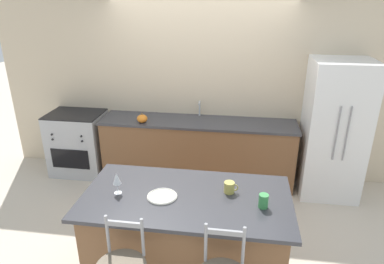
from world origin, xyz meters
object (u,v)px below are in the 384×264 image
at_px(wine_glass, 117,179).
at_px(coffee_mug, 230,187).
at_px(oven_range, 79,143).
at_px(pumpkin_decoration, 142,119).
at_px(refrigerator, 334,130).
at_px(tumbler_cup, 263,201).
at_px(dinner_plate, 162,196).

bearing_deg(wine_glass, coffee_mug, 9.04).
bearing_deg(oven_range, coffee_mug, -37.86).
bearing_deg(pumpkin_decoration, refrigerator, 2.51).
bearing_deg(wine_glass, pumpkin_decoration, 99.41).
xyz_separation_m(oven_range, wine_glass, (1.37, -1.97, 0.62)).
bearing_deg(coffee_mug, pumpkin_decoration, 127.49).
bearing_deg(coffee_mug, tumbler_cup, -33.38).
distance_m(refrigerator, oven_range, 3.66).
height_order(oven_range, pumpkin_decoration, pumpkin_decoration).
bearing_deg(oven_range, pumpkin_decoration, -8.59).
bearing_deg(wine_glass, refrigerator, 40.44).
xyz_separation_m(dinner_plate, coffee_mug, (0.57, 0.16, 0.04)).
bearing_deg(refrigerator, oven_range, 179.22).
distance_m(dinner_plate, wine_glass, 0.42).
bearing_deg(oven_range, dinner_plate, -48.22).
distance_m(oven_range, coffee_mug, 3.01).
bearing_deg(tumbler_cup, refrigerator, 62.87).
height_order(oven_range, tumbler_cup, tumbler_cup).
relative_size(oven_range, wine_glass, 4.77).
height_order(coffee_mug, pumpkin_decoration, pumpkin_decoration).
bearing_deg(pumpkin_decoration, oven_range, 171.41).
relative_size(wine_glass, coffee_mug, 1.58).
distance_m(refrigerator, coffee_mug, 2.19).
height_order(dinner_plate, wine_glass, wine_glass).
bearing_deg(wine_glass, oven_range, 124.75).
distance_m(refrigerator, tumbler_cup, 2.20).
relative_size(coffee_mug, tumbler_cup, 1.06).
bearing_deg(tumbler_cup, wine_glass, 178.51).
bearing_deg(refrigerator, tumbler_cup, -117.13).
height_order(dinner_plate, pumpkin_decoration, pumpkin_decoration).
bearing_deg(coffee_mug, refrigerator, 53.98).
xyz_separation_m(wine_glass, pumpkin_decoration, (-0.30, 1.81, -0.11)).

